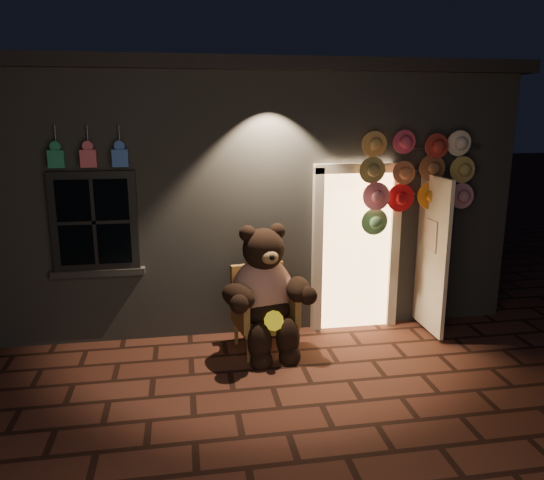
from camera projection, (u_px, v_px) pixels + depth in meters
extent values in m
plane|color=#542C20|center=(273.00, 387.00, 5.57)|extent=(60.00, 60.00, 0.00)
cube|color=slate|center=(233.00, 183.00, 9.02)|extent=(7.00, 5.00, 3.30)
cube|color=black|center=(231.00, 77.00, 8.61)|extent=(7.30, 5.30, 0.16)
cube|color=black|center=(95.00, 222.00, 6.29)|extent=(1.00, 0.10, 1.20)
cube|color=black|center=(94.00, 222.00, 6.27)|extent=(0.82, 0.06, 1.02)
cube|color=slate|center=(99.00, 272.00, 6.44)|extent=(1.10, 0.14, 0.08)
cube|color=#E7AC67|center=(355.00, 250.00, 6.96)|extent=(0.92, 0.10, 2.10)
cube|color=beige|center=(317.00, 253.00, 6.84)|extent=(0.12, 0.12, 2.20)
cube|color=beige|center=(394.00, 249.00, 7.01)|extent=(0.12, 0.12, 2.20)
cube|color=beige|center=(359.00, 168.00, 6.67)|extent=(1.16, 0.12, 0.12)
cube|color=beige|center=(432.00, 255.00, 6.74)|extent=(0.05, 0.80, 2.00)
cube|color=#23835D|center=(56.00, 159.00, 5.99)|extent=(0.18, 0.07, 0.20)
cylinder|color=#59595E|center=(55.00, 136.00, 5.99)|extent=(0.02, 0.02, 0.25)
cube|color=#CF5563|center=(89.00, 159.00, 6.04)|extent=(0.18, 0.07, 0.20)
cylinder|color=#59595E|center=(88.00, 136.00, 6.04)|extent=(0.02, 0.02, 0.25)
cube|color=blue|center=(120.00, 158.00, 6.10)|extent=(0.18, 0.07, 0.20)
cylinder|color=#59595E|center=(119.00, 136.00, 6.10)|extent=(0.02, 0.02, 0.25)
cube|color=#AF8943|center=(265.00, 322.00, 6.38)|extent=(0.76, 0.72, 0.09)
cube|color=#AF8943|center=(257.00, 289.00, 6.56)|extent=(0.67, 0.19, 0.66)
cube|color=#AF8943|center=(240.00, 311.00, 6.22)|extent=(0.17, 0.57, 0.38)
cube|color=#AF8943|center=(289.00, 305.00, 6.42)|extent=(0.17, 0.57, 0.38)
cylinder|color=#AF8943|center=(249.00, 350.00, 6.09)|extent=(0.05, 0.05, 0.30)
cylinder|color=#AF8943|center=(295.00, 343.00, 6.28)|extent=(0.05, 0.05, 0.30)
cylinder|color=#AF8943|center=(236.00, 333.00, 6.58)|extent=(0.05, 0.05, 0.30)
cylinder|color=#AF8943|center=(279.00, 326.00, 6.76)|extent=(0.05, 0.05, 0.30)
ellipsoid|color=#AD3012|center=(262.00, 289.00, 6.34)|extent=(0.82, 0.71, 0.77)
ellipsoid|color=black|center=(265.00, 309.00, 6.32)|extent=(0.68, 0.61, 0.36)
sphere|color=black|center=(264.00, 249.00, 6.17)|extent=(0.57, 0.57, 0.50)
sphere|color=black|center=(247.00, 234.00, 6.10)|extent=(0.19, 0.19, 0.19)
sphere|color=black|center=(277.00, 231.00, 6.22)|extent=(0.19, 0.19, 0.19)
ellipsoid|color=olive|center=(270.00, 258.00, 5.98)|extent=(0.21, 0.17, 0.16)
ellipsoid|color=black|center=(238.00, 296.00, 6.00)|extent=(0.50, 0.58, 0.28)
ellipsoid|color=black|center=(298.00, 289.00, 6.24)|extent=(0.36, 0.55, 0.28)
ellipsoid|color=black|center=(260.00, 342.00, 6.02)|extent=(0.28, 0.28, 0.48)
ellipsoid|color=black|center=(288.00, 338.00, 6.14)|extent=(0.28, 0.28, 0.48)
sphere|color=black|center=(261.00, 360.00, 6.01)|extent=(0.26, 0.26, 0.26)
sphere|color=black|center=(290.00, 356.00, 6.12)|extent=(0.26, 0.26, 0.26)
cylinder|color=yellow|center=(274.00, 321.00, 6.02)|extent=(0.25, 0.13, 0.23)
cylinder|color=#59595E|center=(451.00, 231.00, 7.02)|extent=(0.04, 0.04, 2.57)
cylinder|color=#59595E|center=(438.00, 148.00, 6.70)|extent=(1.14, 0.03, 0.03)
cylinder|color=#59595E|center=(436.00, 170.00, 6.77)|extent=(1.14, 0.03, 0.03)
cylinder|color=#59595E|center=(435.00, 193.00, 6.83)|extent=(1.14, 0.03, 0.03)
cylinder|color=tan|center=(375.00, 145.00, 6.49)|extent=(0.32, 0.11, 0.33)
cylinder|color=#D34260|center=(406.00, 145.00, 6.53)|extent=(0.32, 0.11, 0.33)
cylinder|color=#A63127|center=(436.00, 145.00, 6.56)|extent=(0.32, 0.11, 0.33)
cylinder|color=#F8E5CB|center=(462.00, 144.00, 6.68)|extent=(0.32, 0.11, 0.33)
cylinder|color=#9F9050|center=(375.00, 172.00, 6.54)|extent=(0.32, 0.11, 0.33)
cylinder|color=#CB7349|center=(405.00, 172.00, 6.57)|extent=(0.32, 0.11, 0.33)
cylinder|color=brown|center=(432.00, 171.00, 6.69)|extent=(0.32, 0.11, 0.33)
cylinder|color=tan|center=(461.00, 171.00, 6.73)|extent=(0.32, 0.11, 0.33)
cylinder|color=pink|center=(375.00, 199.00, 6.59)|extent=(0.32, 0.11, 0.33)
cylinder|color=red|center=(402.00, 198.00, 6.71)|extent=(0.32, 0.11, 0.33)
cylinder|color=orange|center=(431.00, 197.00, 6.74)|extent=(0.32, 0.11, 0.33)
cylinder|color=pink|center=(460.00, 197.00, 6.78)|extent=(0.32, 0.11, 0.33)
cylinder|color=#5B955D|center=(372.00, 225.00, 6.72)|extent=(0.32, 0.11, 0.33)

